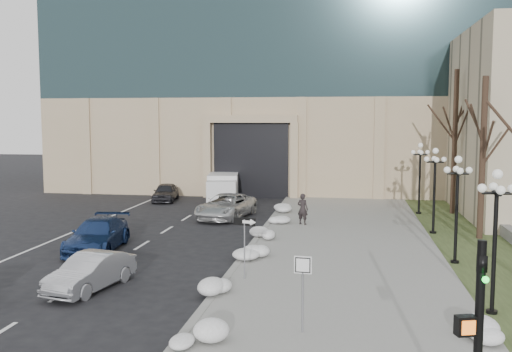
# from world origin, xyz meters

# --- Properties ---
(sidewalk) EXTENTS (9.00, 40.00, 0.12)m
(sidewalk) POSITION_xyz_m (3.50, 14.00, 0.06)
(sidewalk) COLOR gray
(sidewalk) RESTS_ON ground
(curb) EXTENTS (0.30, 40.00, 0.14)m
(curb) POSITION_xyz_m (-1.00, 14.00, 0.07)
(curb) COLOR gray
(curb) RESTS_ON ground
(grass_strip) EXTENTS (4.00, 40.00, 0.10)m
(grass_strip) POSITION_xyz_m (10.00, 14.00, 0.05)
(grass_strip) COLOR #354221
(grass_strip) RESTS_ON ground
(car_b) EXTENTS (2.20, 4.27, 1.34)m
(car_b) POSITION_xyz_m (-5.71, 6.61, 0.67)
(car_b) COLOR #A7A8AE
(car_b) RESTS_ON ground
(car_c) EXTENTS (2.68, 5.42, 1.51)m
(car_c) POSITION_xyz_m (-8.20, 12.62, 0.76)
(car_c) COLOR navy
(car_c) RESTS_ON ground
(car_d) EXTENTS (3.49, 5.90, 1.54)m
(car_d) POSITION_xyz_m (-3.97, 22.33, 0.77)
(car_d) COLOR beige
(car_d) RESTS_ON ground
(car_e) EXTENTS (2.20, 4.26, 1.39)m
(car_e) POSITION_xyz_m (-10.16, 28.94, 0.69)
(car_e) COLOR #2C2B30
(car_e) RESTS_ON ground
(pedestrian) EXTENTS (0.79, 0.66, 1.83)m
(pedestrian) POSITION_xyz_m (1.06, 20.36, 1.04)
(pedestrian) COLOR black
(pedestrian) RESTS_ON sidewalk
(box_truck) EXTENTS (3.21, 6.73, 2.05)m
(box_truck) POSITION_xyz_m (-5.97, 30.59, 0.99)
(box_truck) COLOR silver
(box_truck) RESTS_ON ground
(one_way_sign) EXTENTS (0.94, 0.35, 2.53)m
(one_way_sign) POSITION_xyz_m (-0.11, 8.52, 2.08)
(one_way_sign) COLOR slate
(one_way_sign) RESTS_ON ground
(keep_sign) EXTENTS (0.51, 0.09, 2.39)m
(keep_sign) POSITION_xyz_m (2.41, 3.32, 1.76)
(keep_sign) COLOR slate
(keep_sign) RESTS_ON ground
(snow_clump_b) EXTENTS (1.10, 1.60, 0.36)m
(snow_clump_b) POSITION_xyz_m (-0.38, 2.09, 0.30)
(snow_clump_b) COLOR white
(snow_clump_b) RESTS_ON sidewalk
(snow_clump_c) EXTENTS (1.10, 1.60, 0.36)m
(snow_clump_c) POSITION_xyz_m (-0.84, 6.52, 0.30)
(snow_clump_c) COLOR white
(snow_clump_c) RESTS_ON sidewalk
(snow_clump_d) EXTENTS (1.10, 1.60, 0.36)m
(snow_clump_d) POSITION_xyz_m (-0.44, 11.75, 0.30)
(snow_clump_d) COLOR white
(snow_clump_d) RESTS_ON sidewalk
(snow_clump_e) EXTENTS (1.10, 1.60, 0.36)m
(snow_clump_e) POSITION_xyz_m (-0.70, 16.18, 0.30)
(snow_clump_e) COLOR white
(snow_clump_e) RESTS_ON sidewalk
(snow_clump_f) EXTENTS (1.10, 1.60, 0.36)m
(snow_clump_f) POSITION_xyz_m (-0.60, 20.74, 0.30)
(snow_clump_f) COLOR white
(snow_clump_f) RESTS_ON sidewalk
(snow_clump_g) EXTENTS (1.10, 1.60, 0.36)m
(snow_clump_g) POSITION_xyz_m (-0.70, 24.90, 0.30)
(snow_clump_g) COLOR white
(snow_clump_g) RESTS_ON sidewalk
(snow_clump_h) EXTENTS (1.10, 1.60, 0.36)m
(snow_clump_h) POSITION_xyz_m (7.43, 3.41, 0.30)
(snow_clump_h) COLOR white
(snow_clump_h) RESTS_ON sidewalk
(lamppost_a) EXTENTS (1.18, 1.18, 4.76)m
(lamppost_a) POSITION_xyz_m (8.30, 6.00, 3.07)
(lamppost_a) COLOR black
(lamppost_a) RESTS_ON ground
(lamppost_b) EXTENTS (1.18, 1.18, 4.76)m
(lamppost_b) POSITION_xyz_m (8.30, 12.50, 3.07)
(lamppost_b) COLOR black
(lamppost_b) RESTS_ON ground
(lamppost_c) EXTENTS (1.18, 1.18, 4.76)m
(lamppost_c) POSITION_xyz_m (8.30, 19.00, 3.07)
(lamppost_c) COLOR black
(lamppost_c) RESTS_ON ground
(lamppost_d) EXTENTS (1.18, 1.18, 4.76)m
(lamppost_d) POSITION_xyz_m (8.30, 25.50, 3.07)
(lamppost_d) COLOR black
(lamppost_d) RESTS_ON ground
(tree_mid) EXTENTS (3.20, 3.20, 8.50)m
(tree_mid) POSITION_xyz_m (10.50, 18.00, 5.50)
(tree_mid) COLOR black
(tree_mid) RESTS_ON ground
(tree_far) EXTENTS (3.20, 3.20, 9.50)m
(tree_far) POSITION_xyz_m (10.50, 26.00, 6.15)
(tree_far) COLOR black
(tree_far) RESTS_ON ground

